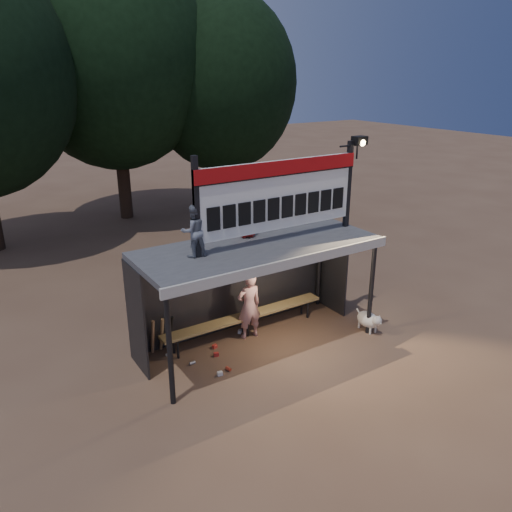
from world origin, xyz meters
The scene contains 12 objects.
ground centered at (0.00, 0.00, 0.00)m, with size 80.00×80.00×0.00m, color #513828.
player centered at (0.02, 0.40, 0.77)m, with size 0.56×0.37×1.53m, color silver.
child_a centered at (-1.40, 0.05, 2.82)m, with size 0.49×0.38×1.00m, color slate.
child_b centered at (0.06, 0.53, 2.76)m, with size 0.43×0.28×0.87m, color #A11D18.
dugout_shelter centered at (0.00, 0.24, 1.85)m, with size 5.10×2.08×2.32m.
scoreboard_assembly centered at (0.56, -0.01, 3.32)m, with size 4.10×0.27×1.99m.
bench centered at (0.00, 0.55, 0.43)m, with size 4.00×0.35×0.48m.
tree_mid centered at (1.00, 11.50, 6.17)m, with size 7.22×7.22×10.36m.
tree_right centered at (5.00, 10.50, 5.19)m, with size 6.08×6.08×8.72m.
dog centered at (2.47, -0.84, 0.28)m, with size 0.36×0.81×0.49m.
bats centered at (-1.88, 0.82, 0.43)m, with size 0.48×0.33×0.84m.
litter centered at (-1.08, 0.10, 0.04)m, with size 1.88×1.34×0.08m.
Camera 1 is at (-5.19, -8.03, 5.59)m, focal length 35.00 mm.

